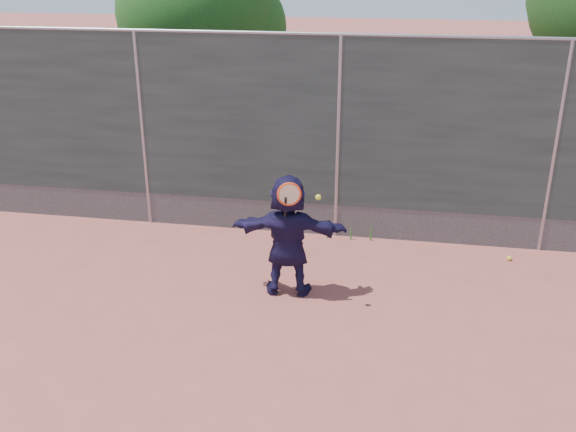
# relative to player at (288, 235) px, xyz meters

# --- Properties ---
(ground) EXTENTS (80.00, 80.00, 0.00)m
(ground) POSITION_rel_player_xyz_m (0.40, -1.61, -0.78)
(ground) COLOR #9E4C42
(ground) RESTS_ON ground
(player) EXTENTS (1.48, 0.54, 1.57)m
(player) POSITION_rel_player_xyz_m (0.00, 0.00, 0.00)
(player) COLOR #1A1439
(player) RESTS_ON ground
(ball_ground) EXTENTS (0.07, 0.07, 0.07)m
(ball_ground) POSITION_rel_player_xyz_m (2.93, 1.43, -0.75)
(ball_ground) COLOR #C4D42F
(ball_ground) RESTS_ON ground
(fence) EXTENTS (20.00, 0.06, 3.03)m
(fence) POSITION_rel_player_xyz_m (0.40, 1.89, 0.80)
(fence) COLOR #38423D
(fence) RESTS_ON ground
(swing_action) EXTENTS (0.53, 0.19, 0.51)m
(swing_action) POSITION_rel_player_xyz_m (0.08, -0.21, 0.61)
(swing_action) COLOR #F14316
(swing_action) RESTS_ON ground
(tree_left) EXTENTS (3.15, 3.00, 4.53)m
(tree_left) POSITION_rel_player_xyz_m (-2.44, 4.94, 2.16)
(tree_left) COLOR #382314
(tree_left) RESTS_ON ground
(weed_clump) EXTENTS (0.68, 0.07, 0.30)m
(weed_clump) POSITION_rel_player_xyz_m (0.70, 1.77, -0.65)
(weed_clump) COLOR #387226
(weed_clump) RESTS_ON ground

